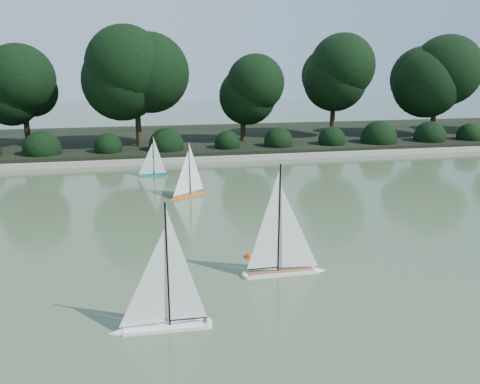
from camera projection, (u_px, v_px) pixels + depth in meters
The scene contains 10 objects.
ground at pixel (328, 267), 7.52m from camera, with size 80.00×80.00×0.00m, color #39492C.
pond_coping at pixel (229, 158), 16.02m from camera, with size 40.00×0.35×0.18m, color gray.
far_bank at pixel (212, 139), 19.78m from camera, with size 40.00×8.00×0.30m, color black.
tree_line at pixel (249, 80), 17.90m from camera, with size 26.31×3.93×4.39m.
shrub_hedge at pixel (224, 144), 16.77m from camera, with size 29.10×1.10×1.10m.
sailboat_white_a at pixel (157, 310), 5.67m from camera, with size 1.27×0.25×1.74m.
sailboat_white_b at pixel (288, 256), 7.22m from camera, with size 1.36×0.22×1.86m.
sailboat_orange at pixel (187, 187), 11.54m from camera, with size 1.02×0.69×1.51m.
sailboat_teal at pixel (150, 169), 13.73m from camera, with size 0.96×0.25×1.30m.
race_buoy at pixel (249, 257), 7.92m from camera, with size 0.15×0.15×0.15m, color red.
Camera 1 is at (-2.79, -6.52, 3.12)m, focal length 35.00 mm.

